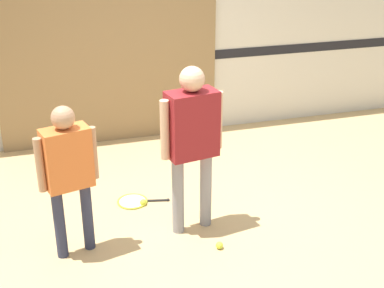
{
  "coord_description": "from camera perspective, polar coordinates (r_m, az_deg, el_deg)",
  "views": [
    {
      "loc": [
        -1.17,
        -4.27,
        2.79
      ],
      "look_at": [
        0.07,
        -0.12,
        0.87
      ],
      "focal_mm": 50.0,
      "sensor_mm": 36.0,
      "label": 1
    }
  ],
  "objects": [
    {
      "name": "racket_spare_on_floor",
      "position": [
        5.58,
        -6.19,
        -6.08
      ],
      "size": [
        0.57,
        0.38,
        0.03
      ],
      "rotation": [
        0.0,
        0.0,
        6.06
      ],
      "color": "#C6D838",
      "rests_on": "ground_plane"
    },
    {
      "name": "person_student_left",
      "position": [
        4.51,
        -13.09,
        -2.29
      ],
      "size": [
        0.5,
        0.3,
        1.37
      ],
      "rotation": [
        0.0,
        0.0,
        0.25
      ],
      "color": "#2D334C",
      "rests_on": "ground_plane"
    },
    {
      "name": "person_instructor",
      "position": [
        4.7,
        0.0,
        1.2
      ],
      "size": [
        0.59,
        0.31,
        1.58
      ],
      "rotation": [
        0.0,
        0.0,
        0.17
      ],
      "color": "gray",
      "rests_on": "ground_plane"
    },
    {
      "name": "wall_panel",
      "position": [
        6.72,
        -8.9,
        9.41
      ],
      "size": [
        2.75,
        0.05,
        2.27
      ],
      "color": "#93754C",
      "rests_on": "ground_plane"
    },
    {
      "name": "tennis_ball_near_instructor",
      "position": [
        4.85,
        2.94,
        -10.75
      ],
      "size": [
        0.07,
        0.07,
        0.07
      ],
      "primitive_type": "sphere",
      "color": "#CCE038",
      "rests_on": "ground_plane"
    },
    {
      "name": "wall_back",
      "position": [
        6.73,
        -6.47,
        13.58
      ],
      "size": [
        16.0,
        0.07,
        3.2
      ],
      "color": "silver",
      "rests_on": "ground_plane"
    },
    {
      "name": "tennis_ball_by_spare_racket",
      "position": [
        5.51,
        -5.23,
        -6.21
      ],
      "size": [
        0.07,
        0.07,
        0.07
      ],
      "primitive_type": "sphere",
      "color": "#CCE038",
      "rests_on": "ground_plane"
    },
    {
      "name": "ground_plane",
      "position": [
        5.24,
        -1.07,
        -8.27
      ],
      "size": [
        16.0,
        16.0,
        0.0
      ],
      "primitive_type": "plane",
      "color": "tan"
    }
  ]
}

